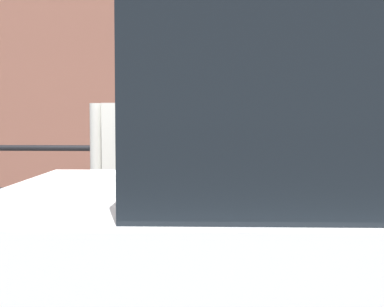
# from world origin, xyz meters

# --- Properties ---
(sidewalk_curb) EXTENTS (36.00, 2.42, 0.15)m
(sidewalk_curb) POSITION_xyz_m (0.00, 1.21, 0.08)
(sidewalk_curb) COLOR gray
(sidewalk_curb) RESTS_ON ground
(parking_meter) EXTENTS (0.16, 0.17, 1.50)m
(parking_meter) POSITION_xyz_m (0.22, 0.46, 1.22)
(parking_meter) COLOR slate
(parking_meter) RESTS_ON sidewalk_curb
(pedestrian_at_meter) EXTENTS (0.59, 0.56, 1.59)m
(pedestrian_at_meter) POSITION_xyz_m (-0.46, 0.43, 1.05)
(pedestrian_at_meter) COLOR slate
(pedestrian_at_meter) RESTS_ON sidewalk_curb
(background_railing) EXTENTS (24.06, 0.06, 0.99)m
(background_railing) POSITION_xyz_m (0.00, 2.27, 0.87)
(background_railing) COLOR black
(background_railing) RESTS_ON sidewalk_curb
(backdrop_wall) EXTENTS (32.00, 0.50, 3.32)m
(backdrop_wall) POSITION_xyz_m (0.00, 5.33, 1.66)
(backdrop_wall) COLOR brown
(backdrop_wall) RESTS_ON ground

